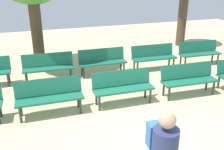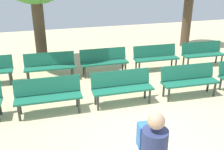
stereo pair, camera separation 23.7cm
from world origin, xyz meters
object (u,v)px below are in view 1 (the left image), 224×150
Objects in this scene: bench_r0_c2 at (123,85)px; bench_r1_c2 at (102,60)px; bench_r1_c4 at (199,51)px; bench_r0_c1 at (50,95)px; bench_r1_c3 at (154,56)px; bench_r0_c3 at (188,78)px; bench_r1_c1 at (48,65)px.

bench_r1_c2 is at bearing 88.74° from bench_r0_c2.
bench_r0_c2 and bench_r1_c4 have the same top height.
bench_r1_c2 and bench_r1_c4 have the same top height.
bench_r0_c2 is (1.88, -0.06, 0.00)m from bench_r0_c1.
bench_r0_c1 and bench_r1_c3 have the same top height.
bench_r0_c2 is 0.99× the size of bench_r0_c3.
bench_r1_c1 is (-1.69, 2.23, 0.00)m from bench_r0_c2.
bench_r1_c1 and bench_r1_c3 have the same top height.
bench_r0_c1 is 4.36m from bench_r1_c3.
bench_r1_c1 is 1.80m from bench_r1_c2.
bench_r1_c1 is at bearing 128.78° from bench_r0_c2.
bench_r0_c2 is at bearing -131.64° from bench_r1_c3.
bench_r0_c2 and bench_r0_c3 have the same top height.
bench_r0_c1 and bench_r0_c3 have the same top height.
bench_r1_c1 is 5.56m from bench_r1_c4.
bench_r0_c1 is 1.88m from bench_r0_c2.
bench_r0_c1 is 1.00× the size of bench_r1_c3.
bench_r1_c4 is at bearing 0.26° from bench_r1_c1.
bench_r1_c4 is (3.87, 1.97, 0.00)m from bench_r0_c2.
bench_r1_c1 is 1.00× the size of bench_r1_c3.
bench_r0_c1 and bench_r1_c4 have the same top height.
bench_r0_c3 is 1.00× the size of bench_r1_c3.
bench_r0_c2 is 2.79m from bench_r1_c1.
bench_r0_c3 is at bearing -129.53° from bench_r1_c4.
bench_r1_c1 is at bearing -179.59° from bench_r1_c2.
bench_r1_c4 is at bearing 28.65° from bench_r0_c2.
bench_r0_c1 and bench_r0_c2 have the same top height.
bench_r0_c2 is at bearing -149.77° from bench_r1_c4.
bench_r0_c2 is 1.94m from bench_r0_c3.
bench_r1_c1 is (0.19, 2.16, 0.00)m from bench_r0_c1.
bench_r1_c4 is at bearing 20.13° from bench_r0_c1.
bench_r0_c2 is 4.35m from bench_r1_c4.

